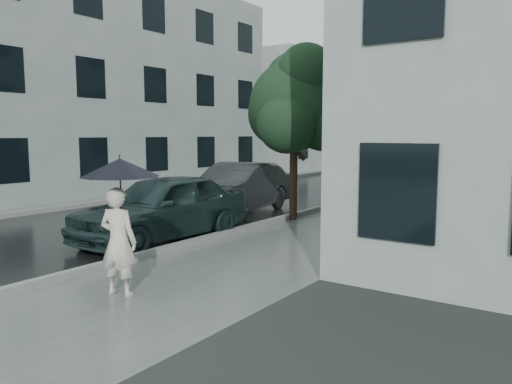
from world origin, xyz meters
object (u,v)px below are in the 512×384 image
Objects in this scene: street_tree at (296,105)px; lamp_post at (343,120)px; pedestrian at (118,242)px; car_far at (238,188)px; car_near at (163,207)px.

lamp_post is (0.01, 3.13, -0.35)m from street_tree.
car_far is at bearing -80.51° from pedestrian.
pedestrian is at bearing -80.38° from street_tree.
street_tree is 3.15m from lamp_post.
pedestrian is 0.35× the size of car_far.
lamp_post is at bearing 89.79° from street_tree.
street_tree is 0.96× the size of lamp_post.
car_near is at bearing -85.57° from car_far.
car_near is (-1.09, -4.27, -2.53)m from street_tree.
pedestrian is at bearing -74.29° from car_far.
pedestrian is at bearing -51.82° from car_near.
pedestrian is 8.20m from car_far.
lamp_post reaches higher than car_far.
street_tree is (-1.28, 7.57, 2.47)m from pedestrian.
car_near is 4.30m from car_far.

